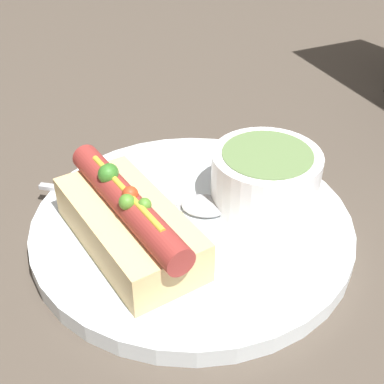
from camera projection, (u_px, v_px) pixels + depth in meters
The scene contains 5 objects.
ground_plane at pixel (192, 234), 0.48m from camera, with size 4.00×4.00×0.00m, color #4C4238.
dinner_plate at pixel (192, 227), 0.47m from camera, with size 0.28×0.28×0.02m.
hot_dog at pixel (128, 221), 0.43m from camera, with size 0.16×0.09×0.06m.
soup_bowl at pixel (267, 176), 0.47m from camera, with size 0.10×0.10×0.05m.
spoon at pixel (182, 203), 0.48m from camera, with size 0.12×0.16×0.01m.
Camera 1 is at (0.33, -0.15, 0.31)m, focal length 50.00 mm.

